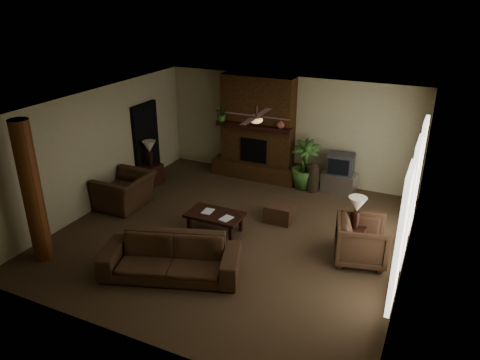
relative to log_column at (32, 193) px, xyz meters
The scene contains 23 objects.
room_shell 3.80m from the log_column, 39.13° to the left, with size 7.00×7.00×7.00m.
fireplace 6.02m from the log_column, 69.07° to the left, with size 2.40×0.70×2.80m.
windows 6.91m from the log_column, 22.11° to the left, with size 0.08×3.65×2.35m.
log_column is the anchor object (origin of this frame).
doorway 4.24m from the log_column, 96.65° to the left, with size 0.10×1.00×2.10m, color black.
ceiling_fan 4.45m from the log_column, 38.87° to the left, with size 1.35×1.35×0.37m.
sofa 2.81m from the log_column, 12.51° to the left, with size 2.50×0.73×0.98m, color #422C1C.
armchair_left 2.65m from the log_column, 89.08° to the left, with size 1.24×0.80×1.08m, color #422C1C.
armchair_right 6.25m from the log_column, 23.78° to the left, with size 0.94×0.88×0.97m, color #422C1C.
coffee_table 3.62m from the log_column, 42.15° to the left, with size 1.20×0.70×0.43m.
ottoman 5.16m from the log_column, 42.94° to the left, with size 0.60×0.60×0.40m, color #422C1C.
tv_stand 7.24m from the log_column, 50.93° to the left, with size 0.85×0.50×0.50m, color #BBBBBD.
tv 7.17m from the log_column, 50.91° to the left, with size 0.69×0.58×0.52m.
floor_vase 6.62m from the log_column, 53.85° to the left, with size 0.34×0.34×0.77m.
floor_plant 6.58m from the log_column, 56.28° to the left, with size 0.72×1.28×0.72m, color #376127.
side_table_left 4.07m from the log_column, 92.93° to the left, with size 0.50×0.50×0.55m, color black.
lamp_left 3.95m from the log_column, 92.92° to the left, with size 0.43×0.43×0.65m.
side_table_right 6.21m from the log_column, 27.58° to the left, with size 0.50×0.50×0.55m, color black.
lamp_right 6.14m from the log_column, 26.93° to the left, with size 0.37×0.37×0.65m.
mantel_plant 5.47m from the log_column, 76.71° to the left, with size 0.38×0.42×0.33m, color #376127.
mantel_vase 6.10m from the log_column, 61.38° to the left, with size 0.22×0.23×0.22m, color brown.
book_a 3.37m from the log_column, 45.34° to the left, with size 0.22×0.03×0.29m, color #999999.
book_b 3.68m from the log_column, 38.52° to the left, with size 0.21×0.02×0.29m, color #999999.
Camera 1 is at (3.76, -7.70, 4.93)m, focal length 33.98 mm.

